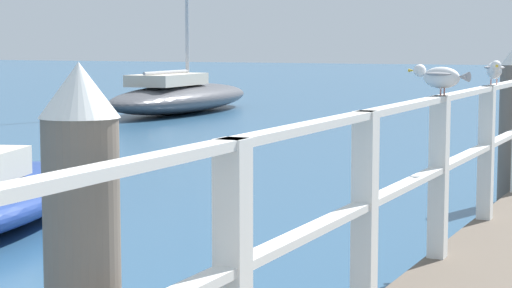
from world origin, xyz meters
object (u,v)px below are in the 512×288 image
seagull_background (494,69)px  boat_2 (181,96)px  seagull_foreground (440,76)px  dock_piling_far (511,125)px

seagull_background → boat_2: bearing=-66.7°
seagull_background → boat_2: boat_2 is taller
seagull_foreground → boat_2: 19.20m
dock_piling_far → boat_2: (-10.72, 10.78, -0.47)m
seagull_foreground → boat_2: (-11.10, 15.62, -1.22)m
dock_piling_far → seagull_background: dock_piling_far is taller
seagull_foreground → seagull_background: bearing=15.3°
seagull_background → seagull_foreground: bearing=74.2°
seagull_foreground → seagull_background: 1.83m
dock_piling_far → boat_2: bearing=134.9°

